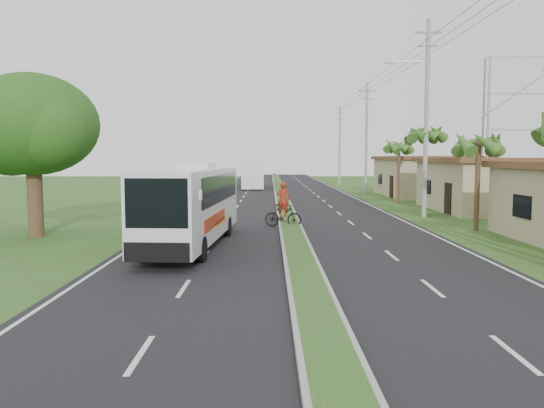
{
  "coord_description": "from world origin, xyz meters",
  "views": [
    {
      "loc": [
        -1.08,
        -14.61,
        3.69
      ],
      "look_at": [
        -0.98,
        6.84,
        1.8
      ],
      "focal_mm": 35.0,
      "sensor_mm": 36.0,
      "label": 1
    }
  ],
  "objects": [
    {
      "name": "road_asphalt",
      "position": [
        0.0,
        20.0,
        0.01
      ],
      "size": [
        14.0,
        160.0,
        0.02
      ],
      "primitive_type": "cube",
      "color": "black",
      "rests_on": "ground"
    },
    {
      "name": "palm_verge_c",
      "position": [
        8.8,
        19.0,
        5.12
      ],
      "size": [
        2.4,
        2.4,
        5.85
      ],
      "color": "#473321",
      "rests_on": "ground"
    },
    {
      "name": "median_strip",
      "position": [
        0.0,
        20.0,
        0.1
      ],
      "size": [
        1.2,
        160.0,
        0.18
      ],
      "color": "gray",
      "rests_on": "ground"
    },
    {
      "name": "shop_mid",
      "position": [
        14.0,
        22.0,
        1.86
      ],
      "size": [
        7.6,
        10.6,
        3.67
      ],
      "color": "tan",
      "rests_on": "ground"
    },
    {
      "name": "utility_pole_c",
      "position": [
        8.5,
        38.0,
        5.67
      ],
      "size": [
        1.6,
        0.28,
        11.0
      ],
      "color": "gray",
      "rests_on": "ground"
    },
    {
      "name": "lane_edge_right",
      "position": [
        6.7,
        20.0,
        0.0
      ],
      "size": [
        0.12,
        160.0,
        0.01
      ],
      "primitive_type": "cube",
      "color": "silver",
      "rests_on": "ground"
    },
    {
      "name": "lane_edge_left",
      "position": [
        -6.7,
        20.0,
        0.0
      ],
      "size": [
        0.12,
        160.0,
        0.01
      ],
      "primitive_type": "cube",
      "color": "silver",
      "rests_on": "ground"
    },
    {
      "name": "motorcyclist",
      "position": [
        -0.37,
        13.23,
        0.86
      ],
      "size": [
        2.07,
        1.07,
        2.41
      ],
      "rotation": [
        0.0,
        0.0,
        -0.27
      ],
      "color": "black",
      "rests_on": "ground"
    },
    {
      "name": "utility_pole_b",
      "position": [
        8.47,
        18.0,
        6.26
      ],
      "size": [
        3.2,
        0.28,
        12.0
      ],
      "color": "gray",
      "rests_on": "ground"
    },
    {
      "name": "coach_bus_far",
      "position": [
        -3.25,
        49.93,
        1.89
      ],
      "size": [
        3.03,
        11.57,
        3.34
      ],
      "rotation": [
        0.0,
        0.0,
        0.05
      ],
      "color": "white",
      "rests_on": "ground"
    },
    {
      "name": "shop_far",
      "position": [
        14.0,
        36.0,
        1.93
      ],
      "size": [
        8.6,
        11.6,
        3.82
      ],
      "color": "tan",
      "rests_on": "ground"
    },
    {
      "name": "palm_verge_b",
      "position": [
        9.4,
        12.0,
        4.36
      ],
      "size": [
        2.4,
        2.4,
        5.05
      ],
      "color": "#473321",
      "rests_on": "ground"
    },
    {
      "name": "shade_tree",
      "position": [
        -12.11,
        10.02,
        5.03
      ],
      "size": [
        6.3,
        6.0,
        7.54
      ],
      "color": "#473321",
      "rests_on": "ground"
    },
    {
      "name": "palm_verge_d",
      "position": [
        9.3,
        28.0,
        4.55
      ],
      "size": [
        2.4,
        2.4,
        5.25
      ],
      "color": "#473321",
      "rests_on": "ground"
    },
    {
      "name": "utility_pole_d",
      "position": [
        8.5,
        58.0,
        5.42
      ],
      "size": [
        1.6,
        0.28,
        10.5
      ],
      "color": "gray",
      "rests_on": "ground"
    },
    {
      "name": "ground",
      "position": [
        0.0,
        0.0,
        0.0
      ],
      "size": [
        180.0,
        180.0,
        0.0
      ],
      "primitive_type": "plane",
      "color": "#31481A",
      "rests_on": "ground"
    },
    {
      "name": "coach_bus_main",
      "position": [
        -4.26,
        7.28,
        1.9
      ],
      "size": [
        2.96,
        10.84,
        3.46
      ],
      "rotation": [
        0.0,
        0.0,
        -0.07
      ],
      "color": "silver",
      "rests_on": "ground"
    }
  ]
}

